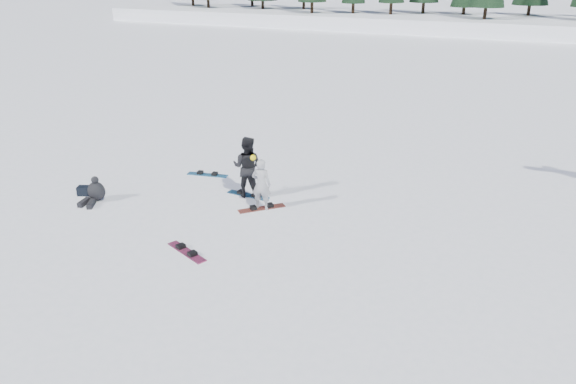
{
  "coord_description": "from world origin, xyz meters",
  "views": [
    {
      "loc": [
        8.0,
        -12.67,
        7.18
      ],
      "look_at": [
        1.88,
        0.77,
        1.1
      ],
      "focal_mm": 35.0,
      "sensor_mm": 36.0,
      "label": 1
    }
  ],
  "objects_px": {
    "gear_bag": "(85,191)",
    "snowboard_loose_c": "(207,175)",
    "snowboard_loose_b": "(187,252)",
    "seated_rider": "(95,192)",
    "snowboarder_woman": "(261,184)",
    "snowboarder_man": "(247,167)"
  },
  "relations": [
    {
      "from": "snowboard_loose_c",
      "to": "seated_rider",
      "type": "bearing_deg",
      "value": -130.57
    },
    {
      "from": "snowboarder_woman",
      "to": "snowboarder_man",
      "type": "distance_m",
      "value": 1.19
    },
    {
      "from": "snowboarder_woman",
      "to": "gear_bag",
      "type": "distance_m",
      "value": 6.06
    },
    {
      "from": "snowboard_loose_b",
      "to": "gear_bag",
      "type": "bearing_deg",
      "value": -176.65
    },
    {
      "from": "snowboarder_man",
      "to": "snowboard_loose_c",
      "type": "xyz_separation_m",
      "value": [
        -2.25,
        1.08,
        -1.0
      ]
    },
    {
      "from": "snowboarder_woman",
      "to": "snowboarder_man",
      "type": "bearing_deg",
      "value": -50.56
    },
    {
      "from": "seated_rider",
      "to": "snowboarder_woman",
      "type": "bearing_deg",
      "value": -2.34
    },
    {
      "from": "snowboard_loose_b",
      "to": "seated_rider",
      "type": "bearing_deg",
      "value": -176.69
    },
    {
      "from": "gear_bag",
      "to": "snowboard_loose_b",
      "type": "xyz_separation_m",
      "value": [
        5.33,
        -1.96,
        -0.14
      ]
    },
    {
      "from": "seated_rider",
      "to": "snowboard_loose_c",
      "type": "distance_m",
      "value": 4.06
    },
    {
      "from": "snowboarder_woman",
      "to": "snowboarder_man",
      "type": "xyz_separation_m",
      "value": [
        -0.89,
        0.77,
        0.18
      ]
    },
    {
      "from": "seated_rider",
      "to": "snowboard_loose_c",
      "type": "xyz_separation_m",
      "value": [
        2.0,
        3.52,
        -0.3
      ]
    },
    {
      "from": "snowboarder_woman",
      "to": "seated_rider",
      "type": "bearing_deg",
      "value": 7.98
    },
    {
      "from": "snowboarder_woman",
      "to": "snowboarder_man",
      "type": "height_order",
      "value": "snowboarder_man"
    },
    {
      "from": "gear_bag",
      "to": "snowboard_loose_c",
      "type": "relative_size",
      "value": 0.3
    },
    {
      "from": "snowboarder_woman",
      "to": "snowboard_loose_c",
      "type": "distance_m",
      "value": 3.74
    },
    {
      "from": "snowboarder_man",
      "to": "snowboard_loose_c",
      "type": "relative_size",
      "value": 1.35
    },
    {
      "from": "seated_rider",
      "to": "snowboard_loose_c",
      "type": "height_order",
      "value": "seated_rider"
    },
    {
      "from": "snowboarder_woman",
      "to": "snowboard_loose_c",
      "type": "xyz_separation_m",
      "value": [
        -3.15,
        1.85,
        -0.82
      ]
    },
    {
      "from": "snowboard_loose_b",
      "to": "snowboarder_woman",
      "type": "bearing_deg",
      "value": 104.72
    },
    {
      "from": "gear_bag",
      "to": "snowboard_loose_b",
      "type": "distance_m",
      "value": 5.68
    },
    {
      "from": "snowboarder_woman",
      "to": "seated_rider",
      "type": "height_order",
      "value": "snowboarder_woman"
    }
  ]
}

